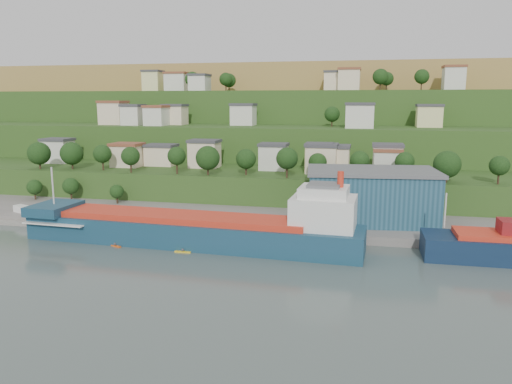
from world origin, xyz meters
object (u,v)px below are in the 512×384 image
(caravan, at_px, (23,211))
(cargo_ship_near, at_px, (201,231))
(kayak_orange, at_px, (115,245))
(warehouse, at_px, (371,195))

(caravan, bearing_deg, cargo_ship_near, 9.54)
(cargo_ship_near, relative_size, kayak_orange, 22.83)
(warehouse, xyz_separation_m, caravan, (-89.81, -10.57, -5.94))
(cargo_ship_near, relative_size, warehouse, 2.31)
(cargo_ship_near, height_order, warehouse, cargo_ship_near)
(cargo_ship_near, distance_m, kayak_orange, 18.89)
(cargo_ship_near, height_order, kayak_orange, cargo_ship_near)
(cargo_ship_near, bearing_deg, caravan, 170.11)
(kayak_orange, bearing_deg, warehouse, 50.69)
(cargo_ship_near, distance_m, warehouse, 42.87)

